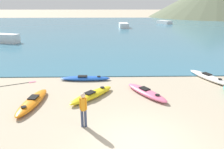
{
  "coord_description": "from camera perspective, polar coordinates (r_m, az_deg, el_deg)",
  "views": [
    {
      "loc": [
        -1.18,
        -6.88,
        5.04
      ],
      "look_at": [
        -0.86,
        7.09,
        0.5
      ],
      "focal_mm": 35.0,
      "sensor_mm": 36.0,
      "label": 1
    }
  ],
  "objects": [
    {
      "name": "ground_plane",
      "position": [
        8.6,
        7.18,
        -18.0
      ],
      "size": [
        400.0,
        400.0,
        0.0
      ],
      "primitive_type": "plane",
      "color": "tan"
    },
    {
      "name": "bay_water",
      "position": [
        50.19,
        0.06,
        12.27
      ],
      "size": [
        160.0,
        70.0,
        0.06
      ],
      "primitive_type": "cube",
      "color": "teal",
      "rests_on": "ground_plane"
    },
    {
      "name": "far_hill_midleft",
      "position": [
        114.37,
        27.11,
        16.32
      ],
      "size": [
        49.32,
        49.32,
        10.84
      ],
      "primitive_type": "cone",
      "color": "#5B664C",
      "rests_on": "ground_plane"
    },
    {
      "name": "kayak_on_sand_1",
      "position": [
        12.81,
        8.94,
        -4.6
      ],
      "size": [
        2.33,
        3.18,
        0.37
      ],
      "color": "#E5668C",
      "rests_on": "ground_plane"
    },
    {
      "name": "kayak_on_sand_2",
      "position": [
        15.16,
        -7.04,
        -0.99
      ],
      "size": [
        3.47,
        0.75,
        0.32
      ],
      "color": "blue",
      "rests_on": "ground_plane"
    },
    {
      "name": "kayak_on_sand_3",
      "position": [
        12.19,
        -20.07,
        -6.69
      ],
      "size": [
        1.14,
        3.49,
        0.39
      ],
      "color": "orange",
      "rests_on": "ground_plane"
    },
    {
      "name": "kayak_on_sand_5",
      "position": [
        12.34,
        -5.26,
        -5.3
      ],
      "size": [
        2.64,
        2.96,
        0.39
      ],
      "color": "yellow",
      "rests_on": "ground_plane"
    },
    {
      "name": "kayak_on_sand_6",
      "position": [
        16.59,
        23.87,
        -0.63
      ],
      "size": [
        1.89,
        3.57,
        0.39
      ],
      "color": "white",
      "rests_on": "ground_plane"
    },
    {
      "name": "person_near_foreground",
      "position": [
        9.3,
        -7.49,
        -8.61
      ],
      "size": [
        0.32,
        0.22,
        1.57
      ],
      "color": "#384260",
      "rests_on": "ground_plane"
    },
    {
      "name": "moored_boat_1",
      "position": [
        60.15,
        13.49,
        13.15
      ],
      "size": [
        3.74,
        4.36,
        0.8
      ],
      "color": "white",
      "rests_on": "bay_water"
    },
    {
      "name": "moored_boat_3",
      "position": [
        48.79,
        3.07,
        12.71
      ],
      "size": [
        1.96,
        4.25,
        1.01
      ],
      "color": "white",
      "rests_on": "bay_water"
    },
    {
      "name": "loose_paddle",
      "position": [
        15.62,
        -24.35,
        -2.43
      ],
      "size": [
        2.6,
        1.33,
        0.03
      ],
      "color": "black",
      "rests_on": "ground_plane"
    }
  ]
}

